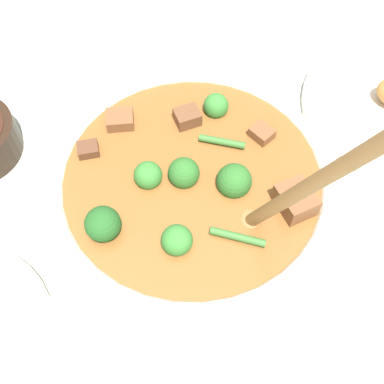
% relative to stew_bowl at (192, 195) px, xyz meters
% --- Properties ---
extents(ground_plane, '(4.00, 4.00, 0.00)m').
position_rel_stew_bowl_xyz_m(ground_plane, '(-0.00, -0.00, -0.06)').
color(ground_plane, '#ADBCAD').
extents(stew_bowl, '(0.28, 0.28, 0.28)m').
position_rel_stew_bowl_xyz_m(stew_bowl, '(0.00, 0.00, 0.00)').
color(stew_bowl, beige).
rests_on(stew_bowl, ground_plane).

